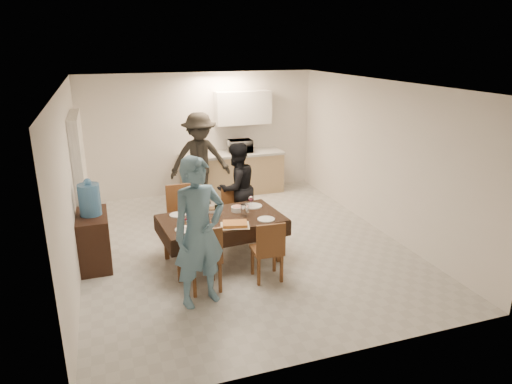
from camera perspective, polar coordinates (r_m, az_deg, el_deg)
floor at (r=7.58m, az=-1.69°, el=-6.62°), size 5.00×6.00×0.02m
ceiling at (r=6.91m, az=-1.90°, el=13.36°), size 5.00×6.00×0.02m
wall_back at (r=9.97m, az=-6.90°, el=7.19°), size 5.00×0.02×2.60m
wall_front at (r=4.52m, az=9.55°, el=-6.70°), size 5.00×0.02×2.60m
wall_left at (r=6.86m, az=-22.16°, el=0.91°), size 0.02×6.00×2.60m
wall_right at (r=8.20m, az=15.21°, el=4.28°), size 0.02×6.00×2.60m
stub_partition at (r=8.08m, az=-21.04°, el=1.66°), size 0.15×1.40×2.10m
kitchen_base_cabinet at (r=10.01m, az=-2.97°, el=2.21°), size 2.20×0.60×0.86m
kitchen_worktop at (r=9.89m, az=-3.01°, el=4.75°), size 2.24×0.64×0.05m
upper_cabinet at (r=9.93m, az=-1.64°, el=10.48°), size 1.20×0.34×0.70m
dining_table at (r=6.83m, az=-4.34°, el=-3.44°), size 1.88×1.21×0.70m
chair_near_left at (r=6.03m, az=-6.46°, el=-7.53°), size 0.45×0.45×0.51m
chair_near_right at (r=6.27m, az=1.64°, el=-6.66°), size 0.43×0.43×0.48m
chair_far_left at (r=7.37m, az=-9.01°, el=-2.52°), size 0.47×0.47×0.53m
chair_far_right at (r=7.59m, az=-2.31°, el=-2.22°), size 0.43×0.43×0.47m
console at (r=7.19m, az=-19.55°, el=-5.67°), size 0.43×0.87×0.80m
water_jug at (r=6.97m, az=-20.10°, el=-0.90°), size 0.31×0.31×0.46m
wine_bottle at (r=6.81m, az=-4.89°, el=-1.98°), size 0.07×0.07×0.28m
water_pitcher at (r=6.83m, az=-1.42°, el=-2.28°), size 0.12×0.12×0.18m
savoury_tart at (r=6.50m, az=-2.65°, el=-4.04°), size 0.47×0.39×0.05m
salad_bowl at (r=7.05m, az=-2.36°, el=-2.12°), size 0.19×0.19×0.07m
mushroom_dish at (r=7.06m, az=-5.32°, el=-2.30°), size 0.22×0.22×0.04m
wine_glass_a at (r=6.45m, az=-8.54°, el=-3.69°), size 0.09×0.09×0.20m
wine_glass_b at (r=7.16m, az=-0.61°, el=-1.24°), size 0.09×0.09×0.20m
wine_glass_c at (r=7.02m, az=-6.57°, el=-1.76°), size 0.09×0.09×0.20m
plate_near_left at (r=6.43m, az=-8.86°, el=-4.64°), size 0.28×0.28×0.02m
plate_near_right at (r=6.72m, az=1.27°, el=-3.42°), size 0.26×0.26×0.01m
plate_far_left at (r=6.99m, az=-9.74°, el=-2.82°), size 0.25×0.25×0.01m
plate_far_right at (r=7.25m, az=-0.36°, el=-1.76°), size 0.28×0.28×0.02m
microwave at (r=9.91m, az=-1.98°, el=5.75°), size 0.50×0.34×0.28m
person_near at (r=5.66m, az=-7.11°, el=-5.04°), size 0.80×0.63×1.92m
person_far at (r=7.88m, az=-2.43°, el=0.53°), size 0.94×0.84×1.58m
person_kitchen at (r=9.27m, az=-7.02°, el=4.08°), size 1.22×0.70×1.88m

